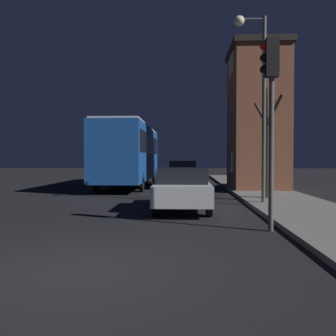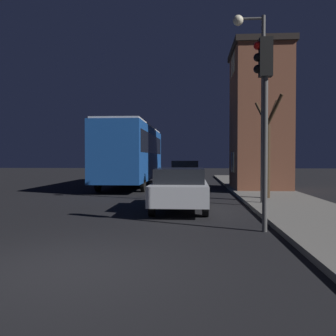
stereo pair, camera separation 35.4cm
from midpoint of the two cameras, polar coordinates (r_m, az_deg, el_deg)
ground_plane at (r=6.21m, az=-14.84°, el=-14.68°), size 120.00×120.00×0.00m
brick_building at (r=20.93m, az=12.91°, el=7.52°), size 3.01×4.35×7.57m
streetlamp at (r=14.16m, az=12.66°, el=12.65°), size 1.16×0.37×6.73m
traffic_light at (r=9.20m, az=14.25°, el=10.90°), size 0.43×0.24×4.52m
bare_tree at (r=15.66m, az=14.29°, el=3.35°), size 0.96×2.58×4.25m
bus at (r=23.15m, az=-6.30°, el=2.65°), size 2.56×11.61×3.71m
car_near_lane at (r=12.56m, az=1.41°, el=-2.98°), size 1.77×4.65×1.40m
car_mid_lane at (r=22.79m, az=1.82°, el=-0.76°), size 1.76×4.05×1.58m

